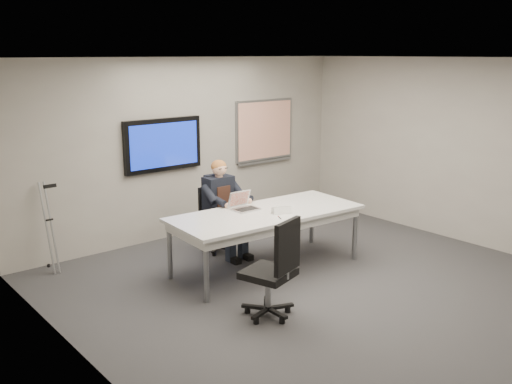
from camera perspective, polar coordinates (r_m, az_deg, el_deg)
floor at (r=7.27m, az=6.85°, el=-9.50°), size 6.00×6.00×0.02m
ceiling at (r=6.69m, az=7.55°, el=13.13°), size 6.00×6.00×0.02m
wall_back at (r=9.12m, az=-6.71°, el=4.45°), size 6.00×0.02×2.80m
wall_left at (r=5.14m, az=-16.42°, el=-3.30°), size 0.02×6.00×2.80m
wall_right at (r=9.23m, az=20.08°, el=3.82°), size 0.02×6.00×2.80m
conference_table at (r=7.61m, az=1.05°, el=-2.63°), size 2.68×1.26×0.80m
tv_display at (r=8.80m, az=-9.27°, el=4.69°), size 1.30×0.09×0.80m
whiteboard at (r=10.00m, az=0.86°, el=6.11°), size 1.25×0.08×1.10m
office_chair_far at (r=8.44m, az=-3.98°, el=-3.94°), size 0.46×0.46×0.95m
office_chair_near at (r=6.35m, az=1.62°, el=-9.43°), size 0.68×0.68×1.14m
seated_person at (r=8.18m, az=-3.00°, el=-2.62°), size 0.43×0.73×1.38m
crutch at (r=8.05m, az=-19.98°, el=-3.20°), size 0.22×0.71×1.31m
laptop at (r=7.68m, az=-1.28°, el=-1.29°), size 0.34×0.32×0.24m
name_tent at (r=7.48m, az=2.56°, el=-1.81°), size 0.25×0.16×0.10m
pen at (r=7.30m, az=2.37°, el=-2.55°), size 0.07×0.13×0.01m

